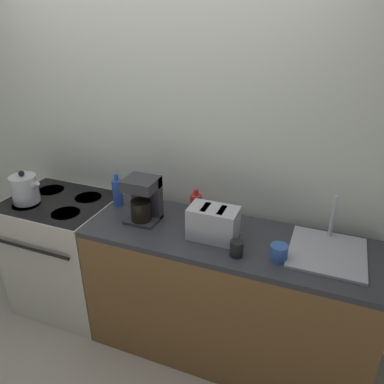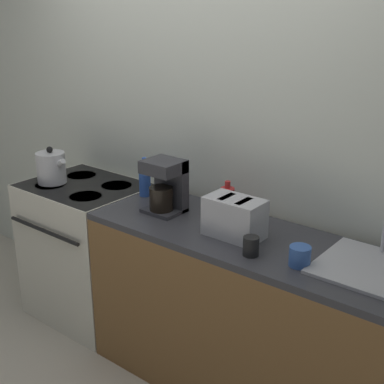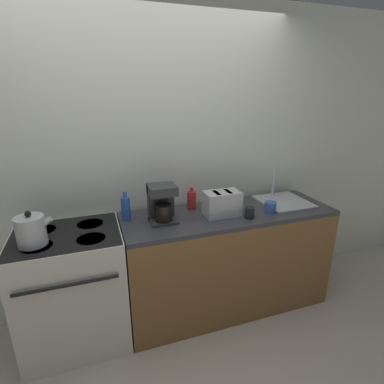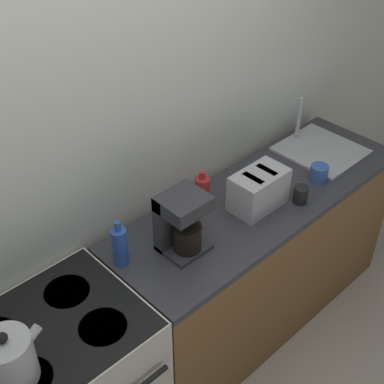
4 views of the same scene
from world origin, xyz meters
TOP-DOWN VIEW (x-y plane):
  - ground_plane at (0.00, 0.00)m, footprint 12.00×12.00m
  - wall_back at (0.00, 0.66)m, footprint 8.00×0.05m
  - stove at (-0.64, 0.30)m, footprint 0.75×0.65m
  - counter_block at (0.64, 0.30)m, footprint 1.79×0.60m
  - kettle at (-0.84, 0.21)m, footprint 0.23×0.18m
  - toaster at (0.55, 0.26)m, footprint 0.29×0.17m
  - coffee_maker at (0.06, 0.30)m, footprint 0.20×0.19m
  - sink_tray at (1.20, 0.35)m, footprint 0.41×0.44m
  - bottle_red at (0.36, 0.47)m, footprint 0.08×0.08m
  - bottle_blue at (-0.20, 0.41)m, footprint 0.07×0.07m
  - cup_black at (0.73, 0.13)m, footprint 0.07×0.07m
  - cup_blue at (0.95, 0.18)m, footprint 0.10×0.10m

SIDE VIEW (x-z plane):
  - ground_plane at x=0.00m, z-range 0.00..0.00m
  - counter_block at x=0.64m, z-range 0.00..0.92m
  - stove at x=-0.64m, z-range 0.01..0.94m
  - sink_tray at x=1.20m, z-range 0.80..1.08m
  - cup_blue at x=0.95m, z-range 0.92..1.02m
  - cup_black at x=0.73m, z-range 0.92..1.02m
  - bottle_red at x=0.36m, z-range 0.91..1.10m
  - bottle_blue at x=-0.20m, z-range 0.91..1.14m
  - toaster at x=0.55m, z-range 0.92..1.12m
  - kettle at x=-0.84m, z-range 0.91..1.15m
  - coffee_maker at x=0.06m, z-range 0.93..1.23m
  - wall_back at x=0.00m, z-range 0.00..2.60m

